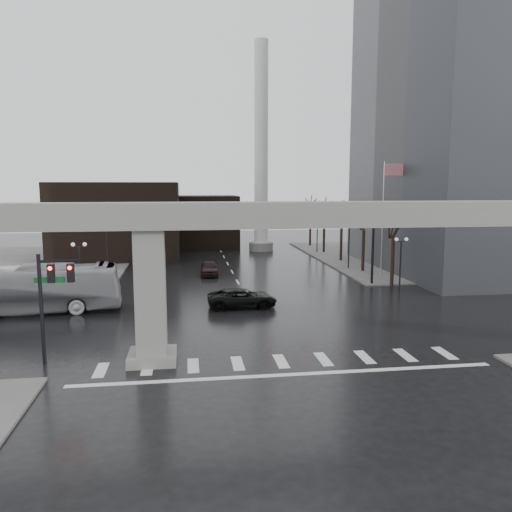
# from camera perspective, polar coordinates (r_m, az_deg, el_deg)

# --- Properties ---
(ground) EXTENTS (160.00, 160.00, 0.00)m
(ground) POSITION_cam_1_polar(r_m,az_deg,el_deg) (28.99, 2.49, -11.26)
(ground) COLOR black
(ground) RESTS_ON ground
(sidewalk_ne) EXTENTS (28.00, 36.00, 0.15)m
(sidewalk_ne) POSITION_cam_1_polar(r_m,az_deg,el_deg) (70.77, 18.07, -0.07)
(sidewalk_ne) COLOR slate
(sidewalk_ne) RESTS_ON ground
(sidewalk_nw) EXTENTS (28.00, 36.00, 0.15)m
(sidewalk_nw) POSITION_cam_1_polar(r_m,az_deg,el_deg) (66.97, -26.18, -0.94)
(sidewalk_nw) COLOR slate
(sidewalk_nw) RESTS_ON ground
(elevated_guideway) EXTENTS (48.00, 2.60, 8.70)m
(elevated_guideway) POSITION_cam_1_polar(r_m,az_deg,el_deg) (27.75, 5.15, 2.43)
(elevated_guideway) COLOR gray
(elevated_guideway) RESTS_ON ground
(office_tower) EXTENTS (22.00, 26.00, 42.00)m
(office_tower) POSITION_cam_1_polar(r_m,az_deg,el_deg) (63.40, 24.80, 17.71)
(office_tower) COLOR slate
(office_tower) RESTS_ON ground
(building_far_left) EXTENTS (16.00, 14.00, 10.00)m
(building_far_left) POSITION_cam_1_polar(r_m,az_deg,el_deg) (69.62, -15.44, 3.98)
(building_far_left) COLOR black
(building_far_left) RESTS_ON ground
(building_far_mid) EXTENTS (10.00, 10.00, 8.00)m
(building_far_mid) POSITION_cam_1_polar(r_m,az_deg,el_deg) (79.15, -5.82, 3.96)
(building_far_mid) COLOR black
(building_far_mid) RESTS_ON ground
(smokestack) EXTENTS (3.60, 3.60, 30.00)m
(smokestack) POSITION_cam_1_polar(r_m,az_deg,el_deg) (73.82, 0.59, 10.97)
(smokestack) COLOR silver
(smokestack) RESTS_ON ground
(signal_mast_arm) EXTENTS (12.12, 0.43, 8.00)m
(signal_mast_arm) POSITION_cam_1_polar(r_m,az_deg,el_deg) (47.94, 9.04, 3.46)
(signal_mast_arm) COLOR black
(signal_mast_arm) RESTS_ON ground
(signal_left_pole) EXTENTS (2.30, 0.30, 6.00)m
(signal_left_pole) POSITION_cam_1_polar(r_m,az_deg,el_deg) (28.85, -22.38, -3.57)
(signal_left_pole) COLOR black
(signal_left_pole) RESTS_ON ground
(flagpole_assembly) EXTENTS (2.06, 0.12, 12.00)m
(flagpole_assembly) POSITION_cam_1_polar(r_m,az_deg,el_deg) (52.99, 14.62, 5.57)
(flagpole_assembly) COLOR silver
(flagpole_assembly) RESTS_ON ground
(lamp_right_0) EXTENTS (1.22, 0.32, 5.11)m
(lamp_right_0) POSITION_cam_1_polar(r_m,az_deg,el_deg) (45.31, 16.21, -0.02)
(lamp_right_0) COLOR black
(lamp_right_0) RESTS_ON ground
(lamp_right_1) EXTENTS (1.22, 0.32, 5.11)m
(lamp_right_1) POSITION_cam_1_polar(r_m,az_deg,el_deg) (58.26, 10.58, 1.89)
(lamp_right_1) COLOR black
(lamp_right_1) RESTS_ON ground
(lamp_right_2) EXTENTS (1.22, 0.32, 5.11)m
(lamp_right_2) POSITION_cam_1_polar(r_m,az_deg,el_deg) (71.60, 7.02, 3.09)
(lamp_right_2) COLOR black
(lamp_right_2) RESTS_ON ground
(lamp_left_0) EXTENTS (1.22, 0.32, 5.11)m
(lamp_left_0) POSITION_cam_1_polar(r_m,az_deg,el_deg) (42.20, -19.50, -0.74)
(lamp_left_0) COLOR black
(lamp_left_0) RESTS_ON ground
(lamp_left_1) EXTENTS (1.22, 0.32, 5.11)m
(lamp_left_1) POSITION_cam_1_polar(r_m,az_deg,el_deg) (55.87, -16.69, 1.43)
(lamp_left_1) COLOR black
(lamp_left_1) RESTS_ON ground
(lamp_left_2) EXTENTS (1.22, 0.32, 5.11)m
(lamp_left_2) POSITION_cam_1_polar(r_m,az_deg,el_deg) (69.68, -14.99, 2.74)
(lamp_left_2) COLOR black
(lamp_left_2) RESTS_ON ground
(tree_right_0) EXTENTS (1.09, 1.58, 7.50)m
(tree_right_0) POSITION_cam_1_polar(r_m,az_deg,el_deg) (49.46, 15.37, -0.14)
(tree_right_0) COLOR black
(tree_right_0) RESTS_ON ground
(tree_right_1) EXTENTS (1.09, 1.61, 7.67)m
(tree_right_1) POSITION_cam_1_polar(r_m,az_deg,el_deg) (56.81, 12.19, 1.06)
(tree_right_1) COLOR black
(tree_right_1) RESTS_ON ground
(tree_right_2) EXTENTS (1.10, 1.63, 7.85)m
(tree_right_2) POSITION_cam_1_polar(r_m,az_deg,el_deg) (64.32, 9.74, 1.98)
(tree_right_2) COLOR black
(tree_right_2) RESTS_ON ground
(tree_right_3) EXTENTS (1.11, 1.66, 8.02)m
(tree_right_3) POSITION_cam_1_polar(r_m,az_deg,el_deg) (71.94, 7.80, 2.71)
(tree_right_3) COLOR black
(tree_right_3) RESTS_ON ground
(tree_right_4) EXTENTS (1.12, 1.69, 8.19)m
(tree_right_4) POSITION_cam_1_polar(r_m,az_deg,el_deg) (79.63, 6.24, 3.29)
(tree_right_4) COLOR black
(tree_right_4) RESTS_ON ground
(pickup_truck) EXTENTS (5.49, 2.55, 1.52)m
(pickup_truck) POSITION_cam_1_polar(r_m,az_deg,el_deg) (39.60, -1.58, -4.82)
(pickup_truck) COLOR black
(pickup_truck) RESTS_ON ground
(city_bus) EXTENTS (13.63, 4.30, 3.73)m
(city_bus) POSITION_cam_1_polar(r_m,az_deg,el_deg) (41.37, -24.55, -3.44)
(city_bus) COLOR #9E9DA1
(city_bus) RESTS_ON ground
(far_car) EXTENTS (2.08, 4.75, 1.59)m
(far_car) POSITION_cam_1_polar(r_m,az_deg,el_deg) (53.95, -5.35, -1.36)
(far_car) COLOR black
(far_car) RESTS_ON ground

